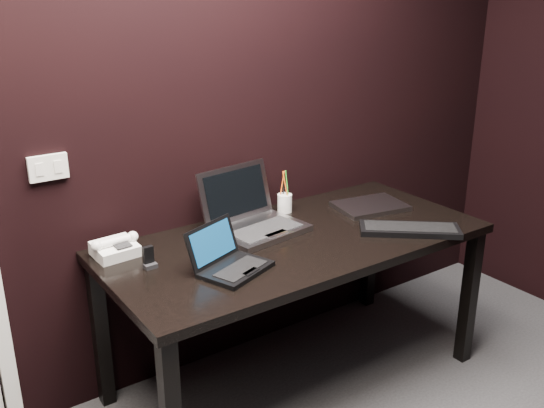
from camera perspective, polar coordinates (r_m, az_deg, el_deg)
wall_back at (r=2.69m, az=-7.95°, el=9.29°), size 4.00×0.00×4.00m
wall_switch at (r=2.51m, az=-20.32°, el=3.23°), size 0.15×0.02×0.10m
desk at (r=2.71m, az=2.29°, el=-4.65°), size 1.70×0.80×0.74m
netbook at (r=2.37m, az=-4.03°, el=-5.42°), size 0.34×0.32×0.17m
silver_laptop at (r=2.73m, az=-1.73°, el=-1.47°), size 0.43×0.40×0.27m
ext_keyboard at (r=2.79m, az=12.84°, el=-2.33°), size 0.44×0.40×0.03m
closed_laptop at (r=3.05m, az=9.22°, el=-0.19°), size 0.37×0.30×0.02m
desk_phone at (r=2.56m, az=-14.56°, el=-4.03°), size 0.21×0.16×0.10m
mobile_phone at (r=2.43m, az=-11.50°, el=-5.15°), size 0.05×0.04×0.09m
pen_cup at (r=2.96m, az=1.20°, el=0.17°), size 0.08×0.08×0.21m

